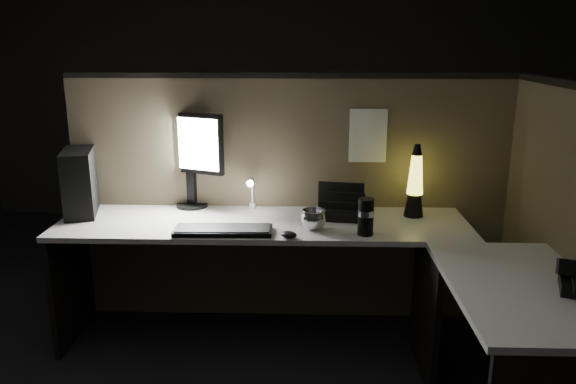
{
  "coord_description": "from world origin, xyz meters",
  "views": [
    {
      "loc": [
        0.08,
        -2.39,
        1.73
      ],
      "look_at": [
        -0.0,
        0.35,
        0.97
      ],
      "focal_mm": 35.0,
      "sensor_mm": 36.0,
      "label": 1
    }
  ],
  "objects_px": {
    "monitor": "(190,151)",
    "keyboard": "(223,231)",
    "pc_tower": "(80,182)",
    "lava_lamp": "(415,187)"
  },
  "relations": [
    {
      "from": "monitor",
      "to": "keyboard",
      "type": "relative_size",
      "value": 1.1
    },
    {
      "from": "pc_tower",
      "to": "keyboard",
      "type": "bearing_deg",
      "value": -34.8
    },
    {
      "from": "keyboard",
      "to": "lava_lamp",
      "type": "relative_size",
      "value": 1.23
    },
    {
      "from": "lava_lamp",
      "to": "keyboard",
      "type": "bearing_deg",
      "value": -162.93
    },
    {
      "from": "pc_tower",
      "to": "keyboard",
      "type": "xyz_separation_m",
      "value": [
        0.87,
        -0.32,
        -0.18
      ]
    },
    {
      "from": "pc_tower",
      "to": "lava_lamp",
      "type": "height_order",
      "value": "lava_lamp"
    },
    {
      "from": "pc_tower",
      "to": "keyboard",
      "type": "height_order",
      "value": "pc_tower"
    },
    {
      "from": "pc_tower",
      "to": "lava_lamp",
      "type": "xyz_separation_m",
      "value": [
        1.93,
        0.01,
        -0.01
      ]
    },
    {
      "from": "pc_tower",
      "to": "lava_lamp",
      "type": "relative_size",
      "value": 0.9
    },
    {
      "from": "monitor",
      "to": "keyboard",
      "type": "distance_m",
      "value": 0.64
    }
  ]
}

